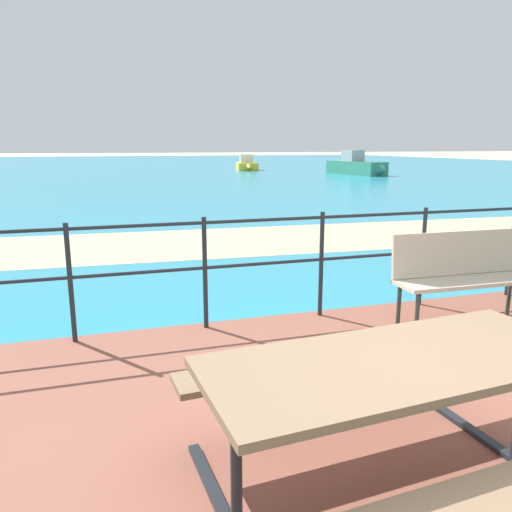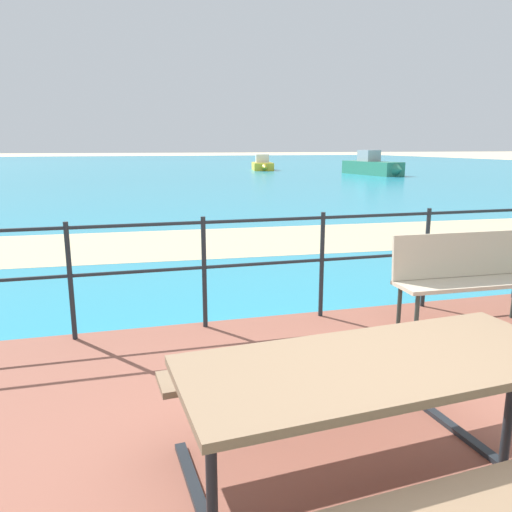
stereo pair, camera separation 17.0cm
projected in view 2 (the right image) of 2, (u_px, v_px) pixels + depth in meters
name	position (u px, v px, depth m)	size (l,w,h in m)	color
ground_plane	(397.00, 491.00, 2.58)	(240.00, 240.00, 0.00)	beige
patio_paving	(397.00, 485.00, 2.57)	(6.40, 5.20, 0.06)	brown
sea_water	(136.00, 167.00, 40.25)	(90.00, 90.00, 0.01)	teal
beach_strip	(197.00, 243.00, 9.12)	(54.00, 2.86, 0.01)	tan
picnic_table	(380.00, 392.00, 2.29)	(1.95, 1.64, 0.75)	#7A6047
park_bench	(466.00, 271.00, 4.66)	(1.43, 0.45, 0.89)	#BCAD93
railing_fence	(265.00, 256.00, 4.76)	(5.94, 0.04, 1.06)	#1E2328
boat_near	(262.00, 165.00, 35.63)	(1.88, 3.55, 1.11)	yellow
boat_mid	(373.00, 167.00, 29.97)	(2.04, 4.98, 1.46)	#338466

